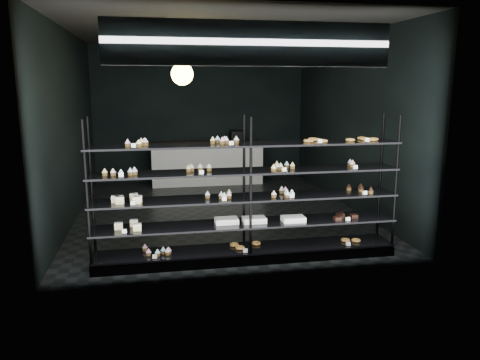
{
  "coord_description": "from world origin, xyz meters",
  "views": [
    {
      "loc": [
        -1.12,
        -8.25,
        2.3
      ],
      "look_at": [
        0.06,
        -1.9,
        0.97
      ],
      "focal_mm": 35.0,
      "sensor_mm": 36.0,
      "label": 1
    }
  ],
  "objects": [
    {
      "name": "room",
      "position": [
        0.0,
        0.0,
        1.6
      ],
      "size": [
        5.01,
        6.01,
        3.2
      ],
      "color": "black",
      "rests_on": "ground"
    },
    {
      "name": "display_shelf",
      "position": [
        0.02,
        -2.45,
        0.63
      ],
      "size": [
        4.0,
        0.5,
        1.91
      ],
      "color": "black",
      "rests_on": "room"
    },
    {
      "name": "signage",
      "position": [
        0.0,
        -2.93,
        2.75
      ],
      "size": [
        3.3,
        0.05,
        0.5
      ],
      "color": "#0D0B39",
      "rests_on": "room"
    },
    {
      "name": "pendant_lamp",
      "position": [
        -0.66,
        -1.0,
        2.45
      ],
      "size": [
        0.33,
        0.33,
        0.9
      ],
      "color": "black",
      "rests_on": "room"
    },
    {
      "name": "service_counter",
      "position": [
        0.1,
        2.5,
        0.5
      ],
      "size": [
        2.65,
        0.65,
        1.23
      ],
      "color": "silver",
      "rests_on": "room"
    }
  ]
}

